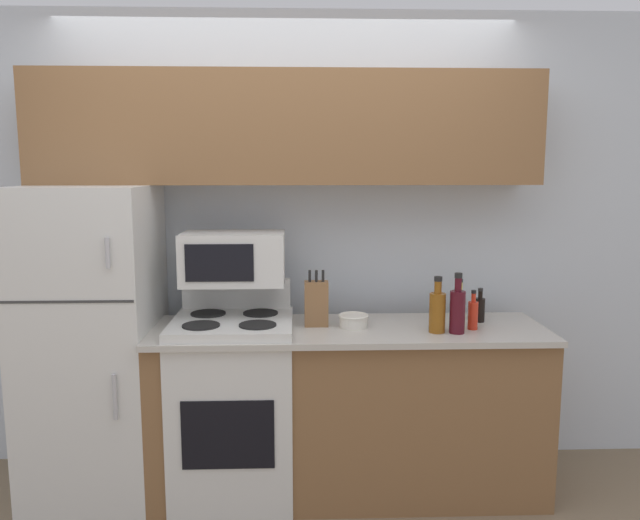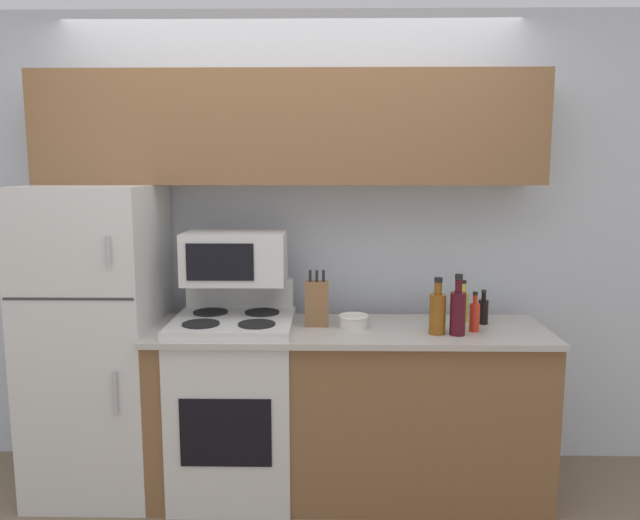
{
  "view_description": "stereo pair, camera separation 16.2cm",
  "coord_description": "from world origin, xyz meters",
  "px_view_note": "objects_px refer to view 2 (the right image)",
  "views": [
    {
      "loc": [
        0.06,
        -2.82,
        1.71
      ],
      "look_at": [
        0.17,
        0.25,
        1.24
      ],
      "focal_mm": 35.0,
      "sensor_mm": 36.0,
      "label": 1
    },
    {
      "loc": [
        0.22,
        -2.82,
        1.71
      ],
      "look_at": [
        0.17,
        0.25,
        1.24
      ],
      "focal_mm": 35.0,
      "sensor_mm": 36.0,
      "label": 2
    }
  ],
  "objects_px": {
    "bottle_hot_sauce": "(475,316)",
    "bottle_whiskey": "(437,312)",
    "bottle_soy_sauce": "(483,311)",
    "bottle_wine_red": "(458,311)",
    "knife_block": "(317,303)",
    "bottle_cooking_spray": "(463,305)",
    "stove": "(235,403)",
    "microwave": "(235,257)",
    "bowl": "(354,321)",
    "refrigerator": "(99,339)"
  },
  "relations": [
    {
      "from": "bottle_hot_sauce",
      "to": "bottle_whiskey",
      "type": "bearing_deg",
      "value": -164.82
    },
    {
      "from": "bottle_soy_sauce",
      "to": "bottle_wine_red",
      "type": "bearing_deg",
      "value": -129.06
    },
    {
      "from": "knife_block",
      "to": "bottle_cooking_spray",
      "type": "relative_size",
      "value": 1.32
    },
    {
      "from": "bottle_hot_sauce",
      "to": "stove",
      "type": "bearing_deg",
      "value": 177.04
    },
    {
      "from": "bottle_whiskey",
      "to": "bottle_soy_sauce",
      "type": "xyz_separation_m",
      "value": [
        0.27,
        0.2,
        -0.04
      ]
    },
    {
      "from": "knife_block",
      "to": "bottle_wine_red",
      "type": "height_order",
      "value": "bottle_wine_red"
    },
    {
      "from": "microwave",
      "to": "bottle_hot_sauce",
      "type": "distance_m",
      "value": 1.25
    },
    {
      "from": "stove",
      "to": "knife_block",
      "type": "height_order",
      "value": "knife_block"
    },
    {
      "from": "bottle_whiskey",
      "to": "bottle_soy_sauce",
      "type": "height_order",
      "value": "bottle_whiskey"
    },
    {
      "from": "knife_block",
      "to": "bottle_cooking_spray",
      "type": "height_order",
      "value": "knife_block"
    },
    {
      "from": "knife_block",
      "to": "bottle_hot_sauce",
      "type": "distance_m",
      "value": 0.79
    },
    {
      "from": "knife_block",
      "to": "bottle_whiskey",
      "type": "xyz_separation_m",
      "value": [
        0.59,
        -0.15,
        -0.01
      ]
    },
    {
      "from": "knife_block",
      "to": "bowl",
      "type": "height_order",
      "value": "knife_block"
    },
    {
      "from": "refrigerator",
      "to": "knife_block",
      "type": "bearing_deg",
      "value": -1.93
    },
    {
      "from": "bottle_whiskey",
      "to": "bottle_cooking_spray",
      "type": "relative_size",
      "value": 1.27
    },
    {
      "from": "refrigerator",
      "to": "bottle_whiskey",
      "type": "xyz_separation_m",
      "value": [
        1.74,
        -0.19,
        0.2
      ]
    },
    {
      "from": "refrigerator",
      "to": "stove",
      "type": "height_order",
      "value": "refrigerator"
    },
    {
      "from": "stove",
      "to": "bottle_whiskey",
      "type": "distance_m",
      "value": 1.15
    },
    {
      "from": "refrigerator",
      "to": "bottle_cooking_spray",
      "type": "bearing_deg",
      "value": 2.11
    },
    {
      "from": "refrigerator",
      "to": "bottle_hot_sauce",
      "type": "relative_size",
      "value": 8.06
    },
    {
      "from": "bowl",
      "to": "bottle_wine_red",
      "type": "distance_m",
      "value": 0.52
    },
    {
      "from": "microwave",
      "to": "bottle_whiskey",
      "type": "height_order",
      "value": "microwave"
    },
    {
      "from": "refrigerator",
      "to": "bottle_hot_sauce",
      "type": "height_order",
      "value": "refrigerator"
    },
    {
      "from": "microwave",
      "to": "bottle_soy_sauce",
      "type": "xyz_separation_m",
      "value": [
        1.29,
        -0.03,
        -0.27
      ]
    },
    {
      "from": "stove",
      "to": "bottle_hot_sauce",
      "type": "relative_size",
      "value": 5.5
    },
    {
      "from": "microwave",
      "to": "knife_block",
      "type": "relative_size",
      "value": 1.81
    },
    {
      "from": "stove",
      "to": "bottle_whiskey",
      "type": "height_order",
      "value": "bottle_whiskey"
    },
    {
      "from": "stove",
      "to": "knife_block",
      "type": "xyz_separation_m",
      "value": [
        0.43,
        0.04,
        0.53
      ]
    },
    {
      "from": "bottle_whiskey",
      "to": "bottle_hot_sauce",
      "type": "relative_size",
      "value": 1.4
    },
    {
      "from": "refrigerator",
      "to": "bottle_wine_red",
      "type": "height_order",
      "value": "refrigerator"
    },
    {
      "from": "bowl",
      "to": "stove",
      "type": "bearing_deg",
      "value": 179.7
    },
    {
      "from": "stove",
      "to": "refrigerator",
      "type": "bearing_deg",
      "value": 174.01
    },
    {
      "from": "microwave",
      "to": "bottle_hot_sauce",
      "type": "relative_size",
      "value": 2.63
    },
    {
      "from": "microwave",
      "to": "bottle_whiskey",
      "type": "distance_m",
      "value": 1.07
    },
    {
      "from": "bottle_soy_sauce",
      "to": "bottle_hot_sauce",
      "type": "bearing_deg",
      "value": -117.94
    },
    {
      "from": "microwave",
      "to": "bottle_wine_red",
      "type": "relative_size",
      "value": 1.75
    },
    {
      "from": "stove",
      "to": "bottle_soy_sauce",
      "type": "relative_size",
      "value": 6.11
    },
    {
      "from": "refrigerator",
      "to": "bottle_cooking_spray",
      "type": "height_order",
      "value": "refrigerator"
    },
    {
      "from": "stove",
      "to": "bottle_hot_sauce",
      "type": "distance_m",
      "value": 1.31
    },
    {
      "from": "knife_block",
      "to": "bottle_wine_red",
      "type": "relative_size",
      "value": 0.97
    },
    {
      "from": "refrigerator",
      "to": "bottle_wine_red",
      "type": "distance_m",
      "value": 1.86
    },
    {
      "from": "bowl",
      "to": "bottle_hot_sauce",
      "type": "distance_m",
      "value": 0.6
    },
    {
      "from": "refrigerator",
      "to": "bottle_soy_sauce",
      "type": "height_order",
      "value": "refrigerator"
    },
    {
      "from": "microwave",
      "to": "knife_block",
      "type": "height_order",
      "value": "microwave"
    },
    {
      "from": "bottle_soy_sauce",
      "to": "bottle_hot_sauce",
      "type": "xyz_separation_m",
      "value": [
        -0.08,
        -0.15,
        0.01
      ]
    },
    {
      "from": "bowl",
      "to": "bottle_whiskey",
      "type": "height_order",
      "value": "bottle_whiskey"
    },
    {
      "from": "microwave",
      "to": "bowl",
      "type": "distance_m",
      "value": 0.7
    },
    {
      "from": "bowl",
      "to": "bottle_soy_sauce",
      "type": "bearing_deg",
      "value": 7.51
    },
    {
      "from": "bowl",
      "to": "refrigerator",
      "type": "bearing_deg",
      "value": 176.62
    },
    {
      "from": "microwave",
      "to": "bottle_soy_sauce",
      "type": "distance_m",
      "value": 1.32
    }
  ]
}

